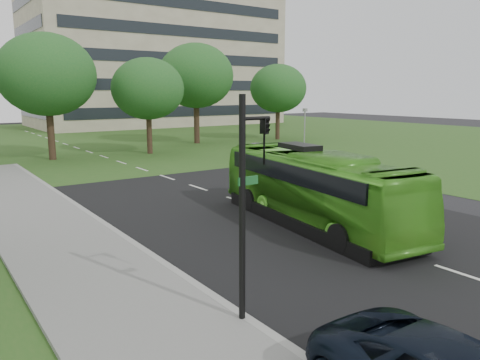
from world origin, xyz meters
The scene contains 11 objects.
ground centered at (0.00, 0.00, 0.00)m, with size 160.00×160.00×0.00m, color black.
street_surfaces centered at (-0.38, 22.75, 0.03)m, with size 120.00×120.00×0.15m.
office_building centered at (21.96, 61.96, 12.50)m, with size 40.10×20.10×25.00m.
tree_park_b centered at (-3.98, 26.76, 6.77)m, with size 7.66×7.66×10.04m.
tree_park_c centered at (4.12, 25.74, 5.70)m, with size 6.33×6.33×8.40m.
tree_park_d centered at (11.88, 30.82, 7.10)m, with size 7.93×7.93×10.48m.
tree_park_e centered at (21.68, 29.12, 5.84)m, with size 6.45×6.45×8.59m.
bus centered at (0.15, 0.72, 1.52)m, with size 2.55×10.91×3.04m, color #4DAB26.
sedan centered at (10.08, 16.82, 0.69)m, with size 1.46×4.19×1.38m, color #B2B3B7.
traffic_light centered at (-7.03, -4.55, 3.16)m, with size 0.88×0.27×5.39m.
camera_pole centered at (15.30, 17.67, 2.60)m, with size 0.40×0.37×4.03m.
Camera 1 is at (-13.16, -12.96, 5.42)m, focal length 35.00 mm.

